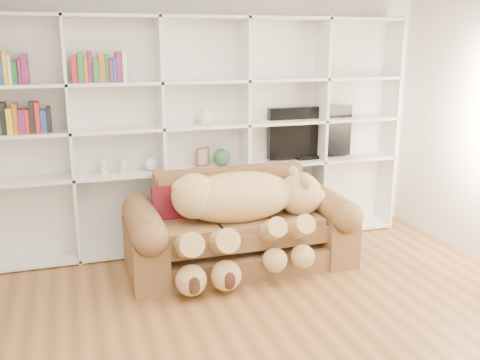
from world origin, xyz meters
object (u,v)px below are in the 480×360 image
object	(u,v)px
sofa	(239,231)
teddy_bear	(242,209)
gift_box	(332,250)
tv	(310,133)

from	to	relation	value
sofa	teddy_bear	distance (m)	0.34
gift_box	sofa	bearing A→B (deg)	166.75
teddy_bear	gift_box	xyz separation A→B (m)	(0.93, -0.03, -0.51)
sofa	tv	distance (m)	1.48
sofa	teddy_bear	world-z (taller)	teddy_bear
teddy_bear	sofa	bearing A→B (deg)	87.71
sofa	tv	xyz separation A→B (m)	(1.04, 0.67, 0.81)
teddy_bear	gift_box	bearing A→B (deg)	3.87
sofa	tv	size ratio (longest dim) A/B	2.19
gift_box	teddy_bear	bearing A→B (deg)	178.00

